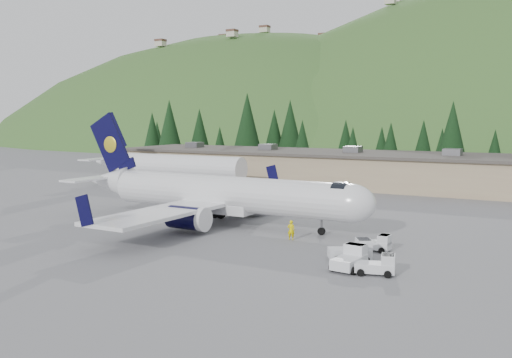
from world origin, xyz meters
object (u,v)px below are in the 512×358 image
object	(u,v)px
second_airliner	(163,165)
baggage_tug_d	(378,265)
terminal_building	(323,167)
baggage_tug_c	(351,259)
ramp_worker	(291,230)
baggage_tug_a	(354,251)
airliner	(219,194)
baggage_tug_b	(377,243)

from	to	relation	value
second_airliner	baggage_tug_d	bearing A→B (deg)	-36.91
terminal_building	baggage_tug_c	bearing A→B (deg)	-66.08
ramp_worker	baggage_tug_d	bearing A→B (deg)	130.89
baggage_tug_a	airliner	bearing A→B (deg)	125.76
baggage_tug_c	terminal_building	bearing A→B (deg)	30.22
baggage_tug_b	second_airliner	bearing A→B (deg)	149.01
airliner	terminal_building	bearing A→B (deg)	97.28
ramp_worker	baggage_tug_b	bearing A→B (deg)	163.54
baggage_tug_c	baggage_tug_d	size ratio (longest dim) A/B	1.11
terminal_building	airliner	bearing A→B (deg)	-83.95
airliner	second_airliner	xyz separation A→B (m)	(-23.94, 21.98, 0.34)
terminal_building	baggage_tug_a	bearing A→B (deg)	-65.62
ramp_worker	airliner	bearing A→B (deg)	-32.98
baggage_tug_b	baggage_tug_d	world-z (taller)	baggage_tug_d
second_airliner	terminal_building	distance (m)	25.55
baggage_tug_a	baggage_tug_d	xyz separation A→B (m)	(2.70, -2.76, -0.11)
second_airliner	baggage_tug_d	size ratio (longest dim) A/B	9.44
second_airliner	baggage_tug_c	bearing A→B (deg)	-37.87
baggage_tug_c	ramp_worker	size ratio (longest dim) A/B	1.86
baggage_tug_d	ramp_worker	distance (m)	12.19
baggage_tug_a	terminal_building	distance (m)	50.34
baggage_tug_c	terminal_building	world-z (taller)	terminal_building
second_airliner	baggage_tug_a	world-z (taller)	second_airliner
baggage_tug_a	baggage_tug_c	bearing A→B (deg)	-105.06
baggage_tug_d	airliner	bearing A→B (deg)	137.38
airliner	terminal_building	distance (m)	38.19
airliner	baggage_tug_b	xyz separation A→B (m)	(17.33, -3.89, -2.37)
airliner	baggage_tug_c	xyz separation A→B (m)	(17.31, -10.10, -2.25)
baggage_tug_c	ramp_worker	xyz separation A→B (m)	(-7.74, 6.65, 0.13)
airliner	baggage_tug_b	size ratio (longest dim) A/B	12.95
baggage_tug_c	airliner	bearing A→B (deg)	66.03
airliner	baggage_tug_c	bearing A→B (deg)	-29.03
airliner	ramp_worker	size ratio (longest dim) A/B	19.33
terminal_building	baggage_tug_d	size ratio (longest dim) A/B	24.37
baggage_tug_d	baggage_tug_c	bearing A→B (deg)	152.79
airliner	baggage_tug_a	distance (m)	18.62
baggage_tug_c	second_airliner	bearing A→B (deg)	58.42
baggage_tug_c	ramp_worker	world-z (taller)	ramp_worker
baggage_tug_a	baggage_tug_c	distance (m)	2.33
baggage_tug_a	baggage_tug_b	xyz separation A→B (m)	(0.59, 3.95, -0.13)
baggage_tug_d	ramp_worker	size ratio (longest dim) A/B	1.67
airliner	baggage_tug_d	world-z (taller)	airliner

